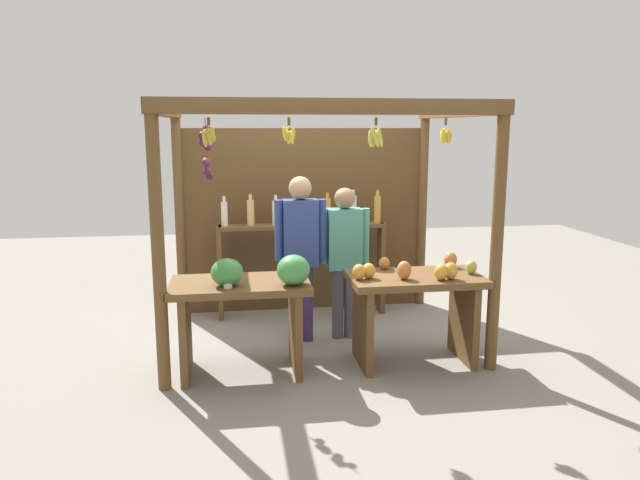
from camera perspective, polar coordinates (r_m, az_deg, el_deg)
ground_plane at (r=5.88m, az=-0.28°, el=-9.27°), size 12.00×12.00×0.00m
market_stall at (r=5.98m, az=-0.91°, el=4.08°), size 2.80×2.05×2.22m
fruit_counter_left at (r=4.91m, az=-7.07°, el=-5.72°), size 1.13×0.64×1.02m
fruit_counter_right at (r=5.18m, az=9.02°, el=-5.49°), size 1.14×0.64×0.93m
bottle_shelf_unit at (r=6.36m, az=-1.63°, el=-0.14°), size 1.79×0.22×1.36m
vendor_man at (r=5.55m, az=-1.87°, el=-0.43°), size 0.48×0.21×1.57m
vendor_woman at (r=5.67m, az=2.33°, el=-0.99°), size 0.48×0.20×1.46m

